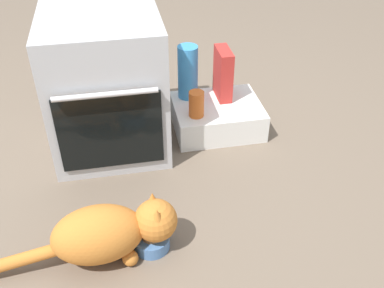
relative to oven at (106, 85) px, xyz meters
The scene contains 8 objects.
ground 0.54m from the oven, 77.55° to the right, with size 8.00×8.00×0.00m, color #6B5B4C.
oven is the anchor object (origin of this frame).
pantry_cabinet 0.65m from the oven, ahead, with size 0.48×0.38×0.16m, color white.
food_bowl 0.84m from the oven, 81.13° to the right, with size 0.15×0.15×0.09m.
cat 0.81m from the oven, 93.06° to the right, with size 0.77×0.25×0.25m.
sauce_jar 0.47m from the oven, ahead, with size 0.08×0.08×0.14m, color #D16023.
cereal_box 0.64m from the oven, 10.23° to the left, with size 0.07×0.18×0.28m, color #B72D28.
water_bottle 0.47m from the oven, 18.67° to the left, with size 0.11×0.11×0.30m, color #388CD1.
Camera 1 is at (-0.04, -1.60, 1.42)m, focal length 41.45 mm.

